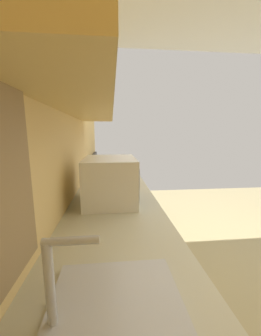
% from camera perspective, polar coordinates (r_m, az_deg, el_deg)
% --- Properties ---
extents(ground_plane, '(5.87, 5.87, 0.00)m').
position_cam_1_polar(ground_plane, '(2.46, 29.66, -26.02)').
color(ground_plane, tan).
extents(wall_back, '(3.79, 0.12, 2.82)m').
position_cam_1_polar(wall_back, '(1.62, -18.72, 9.83)').
color(wall_back, '#ECC474').
rests_on(wall_back, ground_plane).
extents(counter_run, '(2.94, 0.64, 0.92)m').
position_cam_1_polar(counter_run, '(1.55, -4.80, -27.46)').
color(counter_run, '#E2C56C').
rests_on(counter_run, ground_plane).
extents(upper_cabinets, '(1.87, 0.31, 0.59)m').
position_cam_1_polar(upper_cabinets, '(1.30, -13.35, 29.00)').
color(upper_cabinets, '#E5C06B').
extents(oven_range, '(0.66, 0.64, 1.10)m').
position_cam_1_polar(oven_range, '(3.16, -5.19, -6.92)').
color(oven_range, black).
rests_on(oven_range, ground_plane).
extents(sink_basin, '(0.43, 0.38, 0.25)m').
position_cam_1_polar(sink_basin, '(0.63, -4.77, -38.25)').
color(sink_basin, '#B7BABF').
rests_on(sink_basin, counter_run).
extents(microwave, '(0.44, 0.36, 0.32)m').
position_cam_1_polar(microwave, '(1.37, -6.00, -3.61)').
color(microwave, white).
rests_on(microwave, counter_run).
extents(bowl, '(0.16, 0.16, 0.04)m').
position_cam_1_polar(bowl, '(2.35, -3.49, -1.11)').
color(bowl, silver).
rests_on(bowl, counter_run).
extents(kettle, '(0.18, 0.14, 0.16)m').
position_cam_1_polar(kettle, '(2.00, -3.11, -1.81)').
color(kettle, red).
rests_on(kettle, counter_run).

